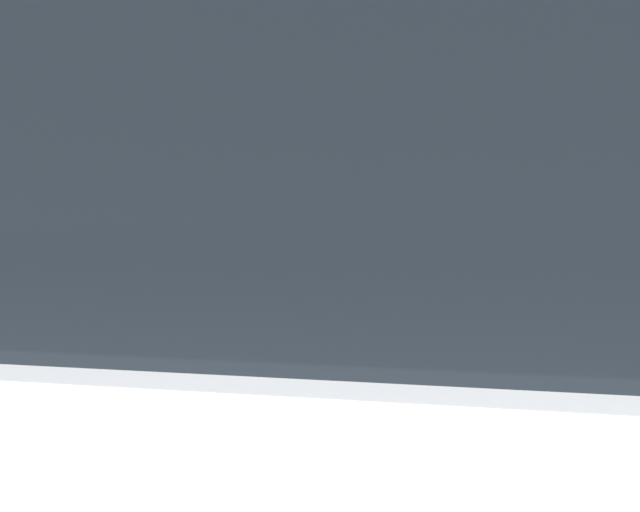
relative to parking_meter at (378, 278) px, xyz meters
name	(u,v)px	position (x,y,z in m)	size (l,w,h in m)	color
parking_meter	(378,278)	(0.00, 0.00, 0.00)	(0.15, 0.16, 1.37)	slate
pedestrian_at_meter	(233,275)	(-0.53, 0.18, -0.01)	(0.68, 0.51, 1.66)	#1E233F
parked_sedan_white	(399,489)	(0.69, -1.68, -0.21)	(4.61, 1.85, 1.76)	white
background_railing	(553,289)	(-0.16, 2.49, -0.15)	(24.06, 0.06, 1.12)	#1E602D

